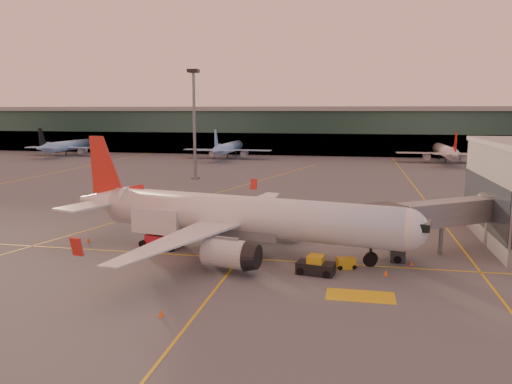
% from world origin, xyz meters
% --- Properties ---
extents(ground, '(600.00, 600.00, 0.00)m').
position_xyz_m(ground, '(0.00, 0.00, 0.00)').
color(ground, '#4C4F54').
rests_on(ground, ground).
extents(taxi_markings, '(100.12, 173.00, 0.01)m').
position_xyz_m(taxi_markings, '(-7.32, 44.49, 0.01)').
color(taxi_markings, gold).
rests_on(taxi_markings, ground).
extents(terminal, '(400.00, 20.00, 17.60)m').
position_xyz_m(terminal, '(0.00, 141.79, 8.76)').
color(terminal, '#19382D').
rests_on(terminal, ground).
extents(mast_west_near, '(2.40, 2.40, 25.60)m').
position_xyz_m(mast_west_near, '(-20.00, 66.00, 14.86)').
color(mast_west_near, slate).
rests_on(mast_west_near, ground).
extents(distant_aircraft_row, '(290.00, 34.00, 13.00)m').
position_xyz_m(distant_aircraft_row, '(-21.00, 118.00, 0.00)').
color(distant_aircraft_row, '#90B9F1').
rests_on(distant_aircraft_row, ground).
extents(main_airplane, '(42.86, 38.92, 13.01)m').
position_xyz_m(main_airplane, '(3.87, 7.05, 4.23)').
color(main_airplane, silver).
rests_on(main_airplane, ground).
extents(jet_bridge, '(18.08, 13.82, 6.26)m').
position_xyz_m(jet_bridge, '(28.11, 11.90, 4.36)').
color(jet_bridge, slate).
rests_on(jet_bridge, ground).
extents(catering_truck, '(6.60, 3.88, 4.81)m').
position_xyz_m(catering_truck, '(-5.37, 7.76, 2.73)').
color(catering_truck, '#B11926').
rests_on(catering_truck, ground).
extents(gpu_cart, '(2.22, 1.76, 1.13)m').
position_xyz_m(gpu_cart, '(16.57, 3.67, 0.55)').
color(gpu_cart, gold).
rests_on(gpu_cart, ground).
extents(pushback_tug, '(3.98, 2.58, 1.90)m').
position_xyz_m(pushback_tug, '(13.64, 1.25, 0.77)').
color(pushback_tug, black).
rests_on(pushback_tug, ground).
extents(cone_nose, '(0.39, 0.39, 0.50)m').
position_xyz_m(cone_nose, '(23.35, 6.17, 0.24)').
color(cone_nose, '#FF570D').
rests_on(cone_nose, ground).
extents(cone_tail, '(0.40, 0.40, 0.51)m').
position_xyz_m(cone_tail, '(-15.13, 8.21, 0.25)').
color(cone_tail, '#FF570D').
rests_on(cone_tail, ground).
extents(cone_wing_right, '(0.45, 0.45, 0.57)m').
position_xyz_m(cone_wing_right, '(2.41, -11.60, 0.28)').
color(cone_wing_right, '#FF570D').
rests_on(cone_wing_right, ground).
extents(cone_wing_left, '(0.42, 0.42, 0.54)m').
position_xyz_m(cone_wing_left, '(3.10, 23.76, 0.26)').
color(cone_wing_left, '#FF570D').
rests_on(cone_wing_left, ground).
extents(cone_fwd, '(0.45, 0.45, 0.57)m').
position_xyz_m(cone_fwd, '(20.53, 2.16, 0.28)').
color(cone_fwd, '#FF570D').
rests_on(cone_fwd, ground).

